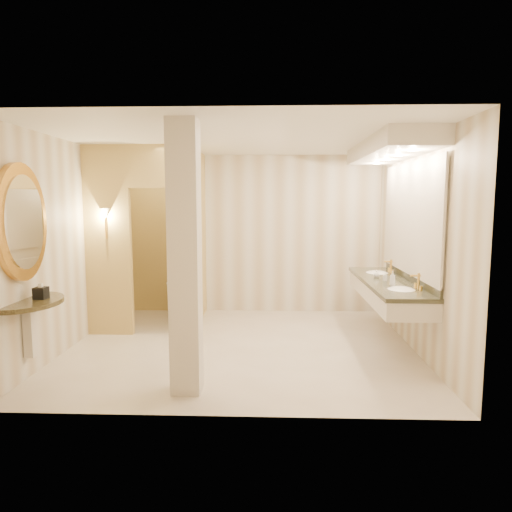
# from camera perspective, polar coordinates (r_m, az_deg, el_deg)

# --- Properties ---
(floor) EXTENTS (4.50, 4.50, 0.00)m
(floor) POSITION_cam_1_polar(r_m,az_deg,el_deg) (6.19, -1.87, -11.18)
(floor) COLOR beige
(floor) RESTS_ON ground
(ceiling) EXTENTS (4.50, 4.50, 0.00)m
(ceiling) POSITION_cam_1_polar(r_m,az_deg,el_deg) (5.94, -1.97, 14.42)
(ceiling) COLOR white
(ceiling) RESTS_ON wall_back
(wall_back) EXTENTS (4.50, 0.02, 2.70)m
(wall_back) POSITION_cam_1_polar(r_m,az_deg,el_deg) (7.91, -0.91, 2.73)
(wall_back) COLOR beige
(wall_back) RESTS_ON floor
(wall_front) EXTENTS (4.50, 0.02, 2.70)m
(wall_front) POSITION_cam_1_polar(r_m,az_deg,el_deg) (3.94, -3.94, -1.44)
(wall_front) COLOR beige
(wall_front) RESTS_ON floor
(wall_left) EXTENTS (0.02, 4.00, 2.70)m
(wall_left) POSITION_cam_1_polar(r_m,az_deg,el_deg) (6.47, -22.20, 1.32)
(wall_left) COLOR beige
(wall_left) RESTS_ON floor
(wall_right) EXTENTS (0.02, 4.00, 2.70)m
(wall_right) POSITION_cam_1_polar(r_m,az_deg,el_deg) (6.18, 19.38, 1.20)
(wall_right) COLOR beige
(wall_right) RESTS_ON floor
(toilet_closet) EXTENTS (1.50, 1.55, 2.70)m
(toilet_closet) POSITION_cam_1_polar(r_m,az_deg,el_deg) (7.04, -10.50, 2.40)
(toilet_closet) COLOR #D0B86D
(toilet_closet) RESTS_ON floor
(wall_sconce) EXTENTS (0.14, 0.14, 0.42)m
(wall_sconce) POSITION_cam_1_polar(r_m,az_deg,el_deg) (6.73, -18.31, 4.93)
(wall_sconce) COLOR gold
(wall_sconce) RESTS_ON toilet_closet
(vanity) EXTENTS (0.75, 2.55, 2.09)m
(vanity) POSITION_cam_1_polar(r_m,az_deg,el_deg) (6.25, 16.64, 3.92)
(vanity) COLOR beige
(vanity) RESTS_ON floor
(console_shelf) EXTENTS (0.95, 0.95, 1.92)m
(console_shelf) POSITION_cam_1_polar(r_m,az_deg,el_deg) (5.38, -27.12, -0.06)
(console_shelf) COLOR black
(console_shelf) RESTS_ON floor
(pillar) EXTENTS (0.29, 0.29, 2.70)m
(pillar) POSITION_cam_1_polar(r_m,az_deg,el_deg) (4.54, -8.87, -0.40)
(pillar) COLOR beige
(pillar) RESTS_ON floor
(tissue_box) EXTENTS (0.13, 0.13, 0.13)m
(tissue_box) POSITION_cam_1_polar(r_m,az_deg,el_deg) (5.43, -25.29, -4.20)
(tissue_box) COLOR black
(tissue_box) RESTS_ON console_shelf
(toilet) EXTENTS (0.48, 0.72, 0.69)m
(toilet) POSITION_cam_1_polar(r_m,az_deg,el_deg) (7.61, -9.46, -5.18)
(toilet) COLOR white
(toilet) RESTS_ON floor
(soap_bottle_a) EXTENTS (0.07, 0.07, 0.12)m
(soap_bottle_a) POSITION_cam_1_polar(r_m,az_deg,el_deg) (6.24, 15.83, -2.49)
(soap_bottle_a) COLOR beige
(soap_bottle_a) RESTS_ON vanity
(soap_bottle_b) EXTENTS (0.11, 0.11, 0.11)m
(soap_bottle_b) POSITION_cam_1_polar(r_m,az_deg,el_deg) (6.48, 14.83, -2.17)
(soap_bottle_b) COLOR silver
(soap_bottle_b) RESTS_ON vanity
(soap_bottle_c) EXTENTS (0.09, 0.09, 0.19)m
(soap_bottle_c) POSITION_cam_1_polar(r_m,az_deg,el_deg) (5.89, 16.70, -2.70)
(soap_bottle_c) COLOR #C6B28C
(soap_bottle_c) RESTS_ON vanity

